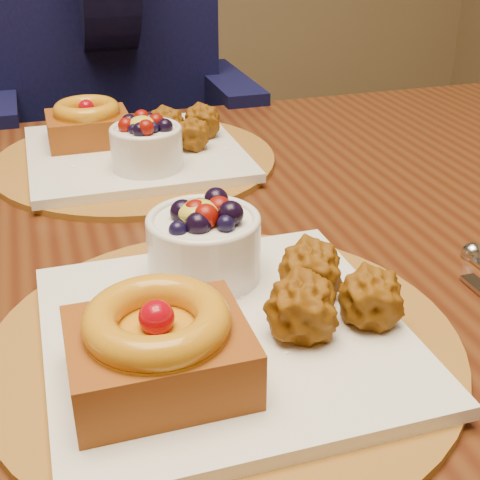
{
  "coord_description": "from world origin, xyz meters",
  "views": [
    {
      "loc": [
        -0.01,
        -0.63,
        1.08
      ],
      "look_at": [
        0.14,
        -0.15,
        0.82
      ],
      "focal_mm": 50.0,
      "sensor_mm": 36.0,
      "label": 1
    }
  ],
  "objects_px": {
    "dining_table": "(172,292)",
    "place_setting_near": "(218,314)",
    "diner": "(103,26)",
    "place_setting_far": "(133,146)"
  },
  "relations": [
    {
      "from": "dining_table",
      "to": "place_setting_near",
      "type": "bearing_deg",
      "value": -91.04
    },
    {
      "from": "dining_table",
      "to": "diner",
      "type": "relative_size",
      "value": 1.99
    },
    {
      "from": "dining_table",
      "to": "diner",
      "type": "bearing_deg",
      "value": 88.18
    },
    {
      "from": "place_setting_near",
      "to": "place_setting_far",
      "type": "distance_m",
      "value": 0.43
    },
    {
      "from": "place_setting_near",
      "to": "diner",
      "type": "relative_size",
      "value": 0.47
    },
    {
      "from": "place_setting_far",
      "to": "diner",
      "type": "relative_size",
      "value": 0.47
    },
    {
      "from": "place_setting_far",
      "to": "diner",
      "type": "height_order",
      "value": "diner"
    },
    {
      "from": "dining_table",
      "to": "diner",
      "type": "xyz_separation_m",
      "value": [
        0.02,
        0.68,
        0.18
      ]
    },
    {
      "from": "place_setting_near",
      "to": "place_setting_far",
      "type": "relative_size",
      "value": 1.0
    },
    {
      "from": "dining_table",
      "to": "place_setting_far",
      "type": "distance_m",
      "value": 0.24
    }
  ]
}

